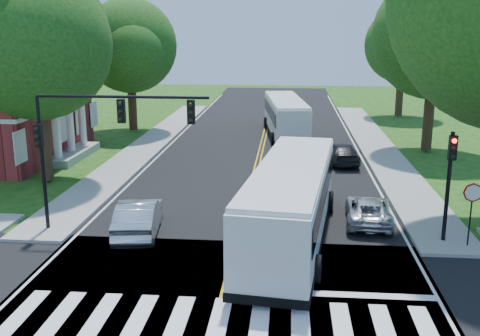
# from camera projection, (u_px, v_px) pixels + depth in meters

# --- Properties ---
(ground) EXTENTS (140.00, 140.00, 0.00)m
(ground) POSITION_uv_depth(u_px,v_px,m) (221.00, 314.00, 16.95)
(ground) COLOR #174110
(ground) RESTS_ON ground
(road) EXTENTS (14.00, 96.00, 0.01)m
(road) POSITION_uv_depth(u_px,v_px,m) (256.00, 169.00, 34.34)
(road) COLOR black
(road) RESTS_ON ground
(cross_road) EXTENTS (60.00, 12.00, 0.01)m
(cross_road) POSITION_uv_depth(u_px,v_px,m) (221.00, 314.00, 16.95)
(cross_road) COLOR black
(cross_road) RESTS_ON ground
(center_line) EXTENTS (0.36, 70.00, 0.01)m
(center_line) POSITION_uv_depth(u_px,v_px,m) (260.00, 155.00, 38.21)
(center_line) COLOR gold
(center_line) RESTS_ON road
(edge_line_w) EXTENTS (0.12, 70.00, 0.01)m
(edge_line_w) POSITION_uv_depth(u_px,v_px,m) (162.00, 153.00, 38.79)
(edge_line_w) COLOR silver
(edge_line_w) RESTS_ON road
(edge_line_e) EXTENTS (0.12, 70.00, 0.01)m
(edge_line_e) POSITION_uv_depth(u_px,v_px,m) (361.00, 157.00, 37.63)
(edge_line_e) COLOR silver
(edge_line_e) RESTS_ON road
(crosswalk) EXTENTS (12.60, 3.00, 0.01)m
(crosswalk) POSITION_uv_depth(u_px,v_px,m) (219.00, 322.00, 16.46)
(crosswalk) COLOR silver
(crosswalk) RESTS_ON road
(stop_bar) EXTENTS (6.60, 0.40, 0.01)m
(stop_bar) POSITION_uv_depth(u_px,v_px,m) (334.00, 294.00, 18.19)
(stop_bar) COLOR silver
(stop_bar) RESTS_ON road
(sidewalk_nw) EXTENTS (2.60, 40.00, 0.15)m
(sidewalk_nw) POSITION_uv_depth(u_px,v_px,m) (151.00, 143.00, 41.80)
(sidewalk_nw) COLOR gray
(sidewalk_nw) RESTS_ON ground
(sidewalk_ne) EXTENTS (2.60, 40.00, 0.15)m
(sidewalk_ne) POSITION_uv_depth(u_px,v_px,m) (377.00, 147.00, 40.38)
(sidewalk_ne) COLOR gray
(sidewalk_ne) RESTS_ON ground
(tree_west_near) EXTENTS (8.00, 8.00, 11.40)m
(tree_west_near) POSITION_uv_depth(u_px,v_px,m) (36.00, 45.00, 29.63)
(tree_west_near) COLOR #312213
(tree_west_near) RESTS_ON ground
(tree_west_far) EXTENTS (7.60, 7.60, 10.67)m
(tree_west_far) POSITION_uv_depth(u_px,v_px,m) (130.00, 46.00, 45.18)
(tree_west_far) COLOR #312213
(tree_west_far) RESTS_ON ground
(tree_east_mid) EXTENTS (8.40, 8.40, 11.93)m
(tree_east_mid) POSITION_uv_depth(u_px,v_px,m) (435.00, 36.00, 37.25)
(tree_east_mid) COLOR #312213
(tree_east_mid) RESTS_ON ground
(tree_east_far) EXTENTS (7.20, 7.20, 10.34)m
(tree_east_far) POSITION_uv_depth(u_px,v_px,m) (403.00, 45.00, 52.87)
(tree_east_far) COLOR #312213
(tree_east_far) RESTS_ON ground
(signal_nw) EXTENTS (7.15, 0.46, 5.66)m
(signal_nw) POSITION_uv_depth(u_px,v_px,m) (95.00, 131.00, 22.60)
(signal_nw) COLOR black
(signal_nw) RESTS_ON ground
(signal_ne) EXTENTS (0.30, 0.46, 4.40)m
(signal_ne) POSITION_uv_depth(u_px,v_px,m) (450.00, 172.00, 21.75)
(signal_ne) COLOR black
(signal_ne) RESTS_ON ground
(stop_sign) EXTENTS (0.76, 0.08, 2.53)m
(stop_sign) POSITION_uv_depth(u_px,v_px,m) (472.00, 199.00, 21.47)
(stop_sign) COLOR black
(stop_sign) RESTS_ON ground
(bus_lead) EXTENTS (4.14, 12.46, 3.16)m
(bus_lead) POSITION_uv_depth(u_px,v_px,m) (291.00, 201.00, 22.43)
(bus_lead) COLOR silver
(bus_lead) RESTS_ON road
(bus_follow) EXTENTS (3.85, 11.76, 2.99)m
(bus_follow) POSITION_uv_depth(u_px,v_px,m) (285.00, 116.00, 44.54)
(bus_follow) COLOR silver
(bus_follow) RESTS_ON road
(hatchback) EXTENTS (2.16, 4.73, 1.50)m
(hatchback) POSITION_uv_depth(u_px,v_px,m) (139.00, 217.00, 23.31)
(hatchback) COLOR silver
(hatchback) RESTS_ON road
(suv) EXTENTS (2.27, 4.35, 1.17)m
(suv) POSITION_uv_depth(u_px,v_px,m) (368.00, 210.00, 24.75)
(suv) COLOR silver
(suv) RESTS_ON road
(dark_sedan) EXTENTS (2.25, 4.60, 1.29)m
(dark_sedan) POSITION_uv_depth(u_px,v_px,m) (341.00, 153.00, 35.67)
(dark_sedan) COLOR black
(dark_sedan) RESTS_ON road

